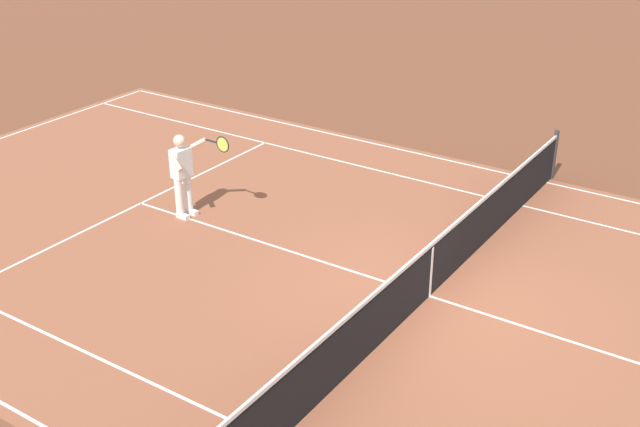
% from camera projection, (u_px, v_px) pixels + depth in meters
% --- Properties ---
extents(ground_plane, '(60.00, 60.00, 0.00)m').
position_uv_depth(ground_plane, '(429.00, 296.00, 13.01)').
color(ground_plane, brown).
extents(court_slab, '(24.20, 11.40, 0.00)m').
position_uv_depth(court_slab, '(429.00, 296.00, 13.01)').
color(court_slab, '#935138').
rests_on(court_slab, ground_plane).
extents(court_line_markings, '(23.85, 11.05, 0.01)m').
position_uv_depth(court_line_markings, '(429.00, 296.00, 13.01)').
color(court_line_markings, white).
rests_on(court_line_markings, ground_plane).
extents(tennis_net, '(0.10, 11.70, 1.08)m').
position_uv_depth(tennis_net, '(431.00, 269.00, 12.80)').
color(tennis_net, '#2D2D33').
rests_on(tennis_net, ground_plane).
extents(tennis_player_near, '(1.09, 0.78, 1.70)m').
position_uv_depth(tennis_player_near, '(183.00, 171.00, 15.29)').
color(tennis_player_near, white).
rests_on(tennis_player_near, ground_plane).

